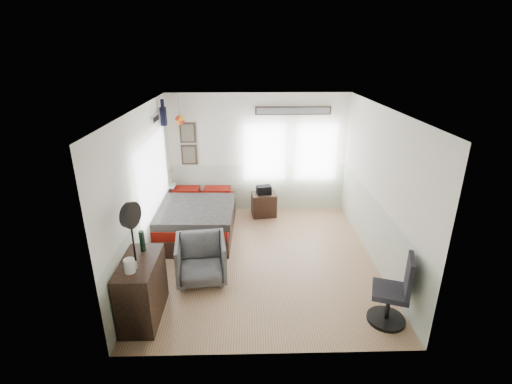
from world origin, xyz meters
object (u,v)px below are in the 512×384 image
(dresser, at_px, (142,289))
(task_chair, at_px, (394,296))
(nightstand, at_px, (264,204))
(bed, at_px, (197,218))
(armchair, at_px, (201,259))

(dresser, distance_m, task_chair, 3.48)
(dresser, xyz_separation_m, task_chair, (3.47, -0.21, -0.02))
(dresser, relative_size, nightstand, 1.89)
(bed, xyz_separation_m, nightstand, (1.42, 0.83, -0.06))
(nightstand, relative_size, task_chair, 0.50)
(armchair, bearing_deg, bed, 92.57)
(dresser, bearing_deg, task_chair, -3.49)
(bed, height_order, armchair, armchair)
(bed, xyz_separation_m, dresser, (-0.44, -2.55, 0.12))
(nightstand, bearing_deg, armchair, -121.80)
(bed, distance_m, dresser, 2.59)
(armchair, xyz_separation_m, nightstand, (1.14, 2.48, -0.11))
(bed, height_order, nightstand, bed)
(dresser, distance_m, armchair, 1.15)
(dresser, height_order, nightstand, dresser)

